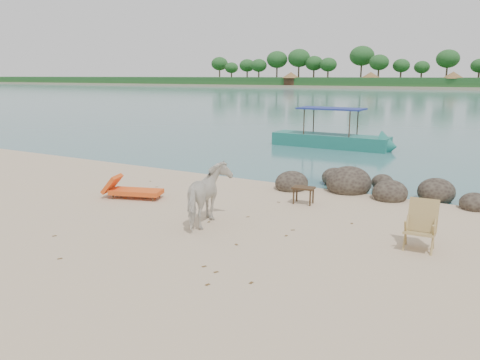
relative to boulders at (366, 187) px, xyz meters
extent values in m
plane|color=#386770|center=(-2.96, 83.80, -0.20)|extent=(400.00, 400.00, 0.00)
ellipsoid|color=black|center=(-2.27, -0.73, -0.01)|extent=(1.07, 1.18, 0.80)
ellipsoid|color=black|center=(-0.57, -0.03, 0.05)|extent=(1.43, 1.58, 1.08)
ellipsoid|color=black|center=(0.83, -0.43, -0.02)|extent=(1.04, 1.14, 0.78)
ellipsoid|color=black|center=(2.03, 0.37, -0.01)|extent=(1.11, 1.22, 0.83)
ellipsoid|color=black|center=(3.13, -0.33, -0.06)|extent=(0.81, 0.89, 0.61)
ellipsoid|color=black|center=(-1.37, 0.97, -0.04)|extent=(0.90, 0.99, 0.68)
ellipsoid|color=black|center=(0.23, 1.17, -0.07)|extent=(0.73, 0.80, 0.55)
imported|color=beige|center=(-2.53, -5.23, 0.55)|extent=(1.25, 1.92, 1.49)
plane|color=brown|center=(-6.27, -2.77, -0.20)|extent=(0.14, 0.14, 0.00)
plane|color=brown|center=(-0.52, -4.61, -0.20)|extent=(0.14, 0.14, 0.00)
plane|color=brown|center=(-1.90, -2.48, -0.20)|extent=(0.11, 0.11, 0.00)
plane|color=brown|center=(0.56, -3.40, -0.20)|extent=(0.13, 0.13, 0.00)
plane|color=brown|center=(-2.63, -5.09, -0.20)|extent=(0.13, 0.13, 0.00)
plane|color=brown|center=(-6.27, -3.73, -0.20)|extent=(0.13, 0.13, 0.00)
plane|color=brown|center=(-5.16, -7.77, -0.20)|extent=(0.14, 0.14, 0.00)
plane|color=brown|center=(0.02, -7.70, -0.20)|extent=(0.11, 0.11, 0.00)
plane|color=brown|center=(-0.79, -7.62, -0.20)|extent=(0.14, 0.14, 0.00)
plane|color=brown|center=(-0.49, -5.07, -0.20)|extent=(0.10, 0.10, 0.00)
plane|color=brown|center=(-1.13, -7.51, -0.20)|extent=(0.13, 0.13, 0.00)
plane|color=brown|center=(-3.91, -8.65, -0.20)|extent=(0.14, 0.14, 0.00)
plane|color=brown|center=(-7.02, -2.22, -0.20)|extent=(0.14, 0.14, 0.00)
plane|color=brown|center=(-1.98, -4.21, -0.20)|extent=(0.13, 0.13, 0.00)
plane|color=brown|center=(-1.20, -6.15, -0.20)|extent=(0.14, 0.14, 0.00)
plane|color=brown|center=(-0.62, -8.16, -0.20)|extent=(0.12, 0.12, 0.00)
camera|label=1|loc=(3.74, -14.56, 3.48)|focal=35.00mm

